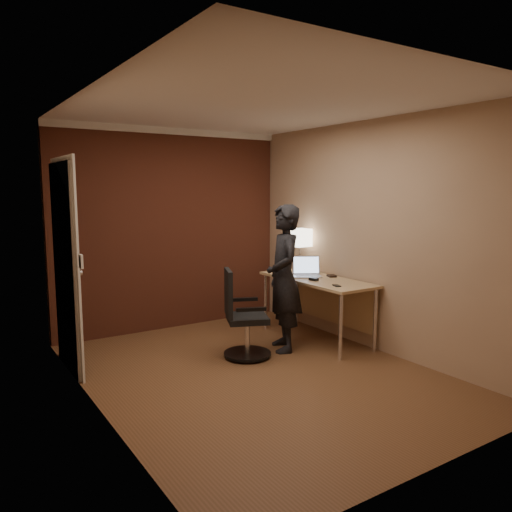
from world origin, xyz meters
name	(u,v)px	position (x,y,z in m)	size (l,w,h in m)	color
room	(164,223)	(-0.27, 1.54, 1.37)	(4.00, 4.00, 4.00)	brown
desk	(321,288)	(1.25, 0.53, 0.60)	(0.60, 1.50, 0.73)	tan
desk_lamp	(300,238)	(1.33, 1.04, 1.15)	(0.22, 0.22, 0.54)	silver
laptop	(307,271)	(1.18, 0.72, 0.79)	(0.42, 0.39, 0.23)	silver
mouse	(314,279)	(1.06, 0.44, 0.75)	(0.06, 0.10, 0.03)	black
phone	(337,286)	(1.06, 0.06, 0.73)	(0.06, 0.12, 0.01)	black
wallet	(332,276)	(1.39, 0.51, 0.74)	(0.09, 0.11, 0.02)	black
office_chair	(242,320)	(0.12, 0.47, 0.40)	(0.54, 0.58, 0.92)	black
person	(284,278)	(0.64, 0.44, 0.80)	(0.58, 0.38, 1.60)	black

